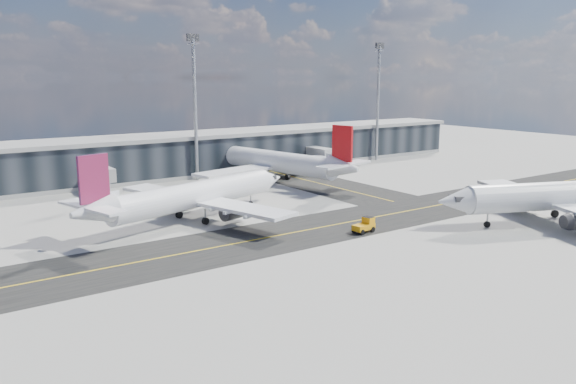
# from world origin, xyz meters

# --- Properties ---
(ground) EXTENTS (300.00, 300.00, 0.00)m
(ground) POSITION_xyz_m (0.00, 0.00, 0.00)
(ground) COLOR gray
(ground) RESTS_ON ground
(taxiway_lanes) EXTENTS (180.00, 63.00, 0.03)m
(taxiway_lanes) POSITION_xyz_m (3.91, 10.74, 0.01)
(taxiway_lanes) COLOR black
(taxiway_lanes) RESTS_ON ground
(terminal_concourse) EXTENTS (152.00, 19.80, 8.80)m
(terminal_concourse) POSITION_xyz_m (0.04, 54.93, 4.09)
(terminal_concourse) COLOR black
(terminal_concourse) RESTS_ON ground
(floodlight_masts) EXTENTS (102.50, 0.70, 28.90)m
(floodlight_masts) POSITION_xyz_m (0.00, 48.00, 15.61)
(floodlight_masts) COLOR gray
(floodlight_masts) RESTS_ON ground
(airliner_af) EXTENTS (37.94, 32.67, 11.41)m
(airliner_af) POSITION_xyz_m (-15.27, 17.46, 3.77)
(airliner_af) COLOR white
(airliner_af) RESTS_ON ground
(airliner_redtail) EXTENTS (35.35, 41.21, 12.26)m
(airliner_redtail) POSITION_xyz_m (11.86, 36.97, 4.05)
(airliner_redtail) COLOR white
(airliner_redtail) RESTS_ON ground
(airliner_near) EXTENTS (38.97, 33.71, 12.02)m
(airliner_near) POSITION_xyz_m (28.51, -14.05, 3.97)
(airliner_near) COLOR silver
(airliner_near) RESTS_ON ground
(baggage_tug) EXTENTS (3.40, 2.04, 2.02)m
(baggage_tug) POSITION_xyz_m (1.09, -1.31, 1.01)
(baggage_tug) COLOR orange
(baggage_tug) RESTS_ON ground
(service_van) EXTENTS (2.58, 5.46, 1.51)m
(service_van) POSITION_xyz_m (21.11, 44.00, 0.75)
(service_van) COLOR white
(service_van) RESTS_ON ground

